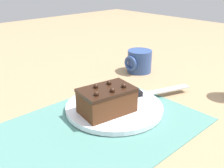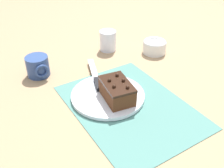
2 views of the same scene
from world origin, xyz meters
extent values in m
plane|color=#9E7F5B|center=(0.00, 0.00, 0.00)|extent=(3.00, 3.00, 0.00)
cube|color=slate|center=(0.00, 0.00, 0.00)|extent=(0.46, 0.34, 0.00)
cylinder|color=white|center=(-0.08, -0.03, 0.01)|extent=(0.25, 0.25, 0.01)
cube|color=#512D19|center=(-0.04, -0.02, 0.04)|extent=(0.14, 0.10, 0.05)
cube|color=black|center=(-0.04, -0.02, 0.07)|extent=(0.14, 0.10, 0.01)
sphere|color=black|center=(-0.08, 0.00, 0.08)|extent=(0.01, 0.01, 0.01)
sphere|color=black|center=(-0.06, -0.04, 0.08)|extent=(0.01, 0.01, 0.01)
sphere|color=black|center=(-0.04, 0.00, 0.08)|extent=(0.01, 0.01, 0.01)
sphere|color=black|center=(-0.03, -0.04, 0.08)|extent=(0.01, 0.01, 0.01)
sphere|color=black|center=(0.00, -0.01, 0.08)|extent=(0.01, 0.01, 0.01)
cube|color=black|center=(-0.14, -0.04, 0.02)|extent=(0.08, 0.04, 0.01)
cube|color=#B7BABF|center=(-0.24, 0.00, 0.02)|extent=(0.15, 0.07, 0.00)
cylinder|color=white|center=(-0.38, 0.15, 0.04)|extent=(0.07, 0.07, 0.09)
cylinder|color=white|center=(-0.25, 0.31, 0.02)|extent=(0.10, 0.10, 0.05)
torus|color=white|center=(-0.25, 0.31, 0.05)|extent=(0.10, 0.10, 0.02)
cylinder|color=navy|center=(-0.34, -0.18, 0.04)|extent=(0.08, 0.08, 0.08)
torus|color=navy|center=(-0.30, -0.18, 0.04)|extent=(0.01, 0.05, 0.05)
camera|label=1|loc=(0.33, 0.39, 0.33)|focal=42.00mm
camera|label=2|loc=(0.53, -0.40, 0.54)|focal=42.00mm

